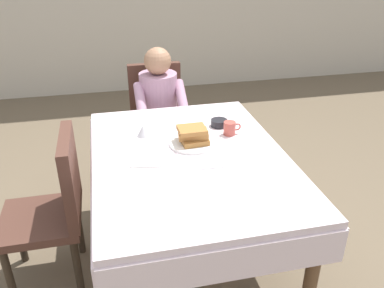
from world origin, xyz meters
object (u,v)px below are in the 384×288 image
chair_diner (157,113)px  syrup_pitcher (143,131)px  spoon_near_edge (210,168)px  fork_left_of_plate (162,149)px  cup_coffee (230,128)px  breakfast_stack (193,135)px  chair_left_side (56,203)px  diner_person (160,104)px  bowl_butter (219,123)px  dining_table_main (190,169)px  knife_right_of_plate (223,142)px  plate_breakfast (192,143)px

chair_diner → syrup_pitcher: bearing=76.4°
spoon_near_edge → fork_left_of_plate: bearing=129.6°
cup_coffee → breakfast_stack: bearing=-162.2°
chair_left_side → cup_coffee: chair_left_side is taller
diner_person → chair_left_side: (-0.75, -1.01, -0.14)m
bowl_butter → diner_person: bearing=114.4°
diner_person → breakfast_stack: size_ratio=5.85×
fork_left_of_plate → breakfast_stack: bearing=-84.7°
breakfast_stack → spoon_near_edge: 0.31m
chair_left_side → breakfast_stack: size_ratio=4.86×
dining_table_main → spoon_near_edge: bearing=-66.3°
diner_person → breakfast_stack: (0.07, -0.88, 0.14)m
cup_coffee → knife_right_of_plate: bearing=-125.2°
plate_breakfast → bowl_butter: size_ratio=2.55×
chair_left_side → knife_right_of_plate: (1.00, 0.11, 0.21)m
diner_person → breakfast_stack: 0.90m
breakfast_stack → fork_left_of_plate: bearing=-173.9°
spoon_near_edge → diner_person: bearing=96.2°
dining_table_main → fork_left_of_plate: (-0.15, 0.11, 0.09)m
diner_person → chair_left_side: 1.27m
chair_diner → spoon_near_edge: chair_diner is taller
dining_table_main → syrup_pitcher: 0.41m
chair_diner → chair_left_side: size_ratio=1.00×
syrup_pitcher → fork_left_of_plate: size_ratio=0.44×
cup_coffee → diner_person: bearing=112.5°
diner_person → fork_left_of_plate: (-0.12, -0.90, 0.07)m
dining_table_main → breakfast_stack: bearing=69.1°
bowl_butter → knife_right_of_plate: 0.24m
chair_left_side → fork_left_of_plate: bearing=-80.0°
diner_person → fork_left_of_plate: size_ratio=6.22×
diner_person → knife_right_of_plate: (0.26, -0.90, 0.07)m
diner_person → breakfast_stack: bearing=94.7°
dining_table_main → plate_breakfast: 0.17m
cup_coffee → plate_breakfast: bearing=-162.4°
spoon_near_edge → breakfast_stack: bearing=96.2°
chair_diner → chair_left_side: bearing=57.4°
knife_right_of_plate → chair_left_side: bearing=102.5°
dining_table_main → fork_left_of_plate: fork_left_of_plate is taller
spoon_near_edge → cup_coffee: bearing=60.2°
bowl_butter → plate_breakfast: bearing=-136.6°
chair_diner → spoon_near_edge: bearing=94.2°
diner_person → fork_left_of_plate: diner_person is taller
breakfast_stack → spoon_near_edge: breakfast_stack is taller
fork_left_of_plate → knife_right_of_plate: 0.38m
chair_diner → cup_coffee: chair_diner is taller
dining_table_main → breakfast_stack: breakfast_stack is taller
chair_diner → breakfast_stack: 1.08m
plate_breakfast → syrup_pitcher: (-0.28, 0.18, 0.03)m
knife_right_of_plate → syrup_pitcher: bearing=73.1°
syrup_pitcher → knife_right_of_plate: syrup_pitcher is taller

